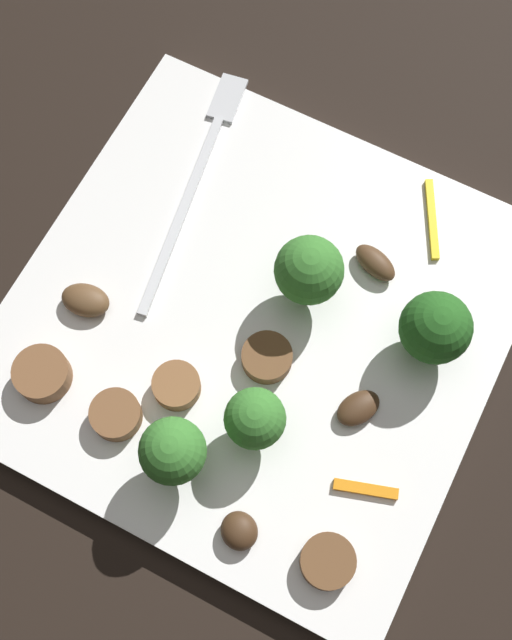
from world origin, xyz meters
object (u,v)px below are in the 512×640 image
broccoli_floret_1 (436,328)px  sausage_slice_0 (177,386)px  mushroom_0 (358,408)px  broccoli_floret_3 (179,455)px  broccoli_floret_2 (255,419)px  mushroom_2 (239,531)px  mushroom_3 (85,300)px  pepper_strip_0 (366,489)px  pepper_strip_1 (432,219)px  sausage_slice_2 (42,374)px  sausage_slice_3 (328,561)px  plate (256,324)px  sausage_slice_4 (267,357)px  fork (199,171)px  sausage_slice_1 (116,415)px  mushroom_1 (375,263)px  broccoli_floret_0 (309,271)px

broccoli_floret_1 → sausage_slice_0: (-0.09, 0.12, -0.02)m
sausage_slice_0 → mushroom_0: bearing=-69.9°
broccoli_floret_3 → broccoli_floret_2: bearing=-35.4°
sausage_slice_0 → mushroom_2: mushroom_2 is taller
mushroom_0 → mushroom_3: (-0.02, 0.17, 0.00)m
broccoli_floret_3 → pepper_strip_0: bearing=-70.3°
pepper_strip_0 → pepper_strip_1: (0.17, 0.03, -0.00)m
sausage_slice_2 → sausage_slice_3: sausage_slice_2 is taller
plate → mushroom_0: 0.08m
plate → pepper_strip_0: pepper_strip_0 is taller
sausage_slice_4 → mushroom_2: mushroom_2 is taller
plate → sausage_slice_0: bearing=159.9°
broccoli_floret_1 → broccoli_floret_2: (-0.09, 0.07, -0.00)m
fork → sausage_slice_1: bearing=-177.1°
broccoli_floret_3 → mushroom_0: bearing=-44.9°
mushroom_1 → broccoli_floret_2: bearing=171.4°
sausage_slice_3 → mushroom_3: size_ratio=1.02×
mushroom_1 → mushroom_3: size_ratio=1.00×
broccoli_floret_2 → fork: bearing=39.4°
broccoli_floret_2 → mushroom_0: 0.06m
mushroom_0 → pepper_strip_1: size_ratio=0.50×
sausage_slice_2 → mushroom_0: 0.19m
broccoli_floret_2 → mushroom_1: (0.13, -0.02, -0.02)m
broccoli_floret_2 → sausage_slice_4: size_ratio=1.52×
broccoli_floret_1 → mushroom_1: broccoli_floret_1 is taller
sausage_slice_0 → sausage_slice_3: (-0.05, -0.12, 0.00)m
plate → broccoli_floret_3: (-0.10, -0.00, 0.04)m
sausage_slice_2 → mushroom_3: 0.05m
broccoli_floret_2 → sausage_slice_0: size_ratio=1.63×
fork → mushroom_1: bearing=-102.9°
broccoli_floret_2 → pepper_strip_1: 0.18m
sausage_slice_0 → pepper_strip_1: (0.17, -0.09, -0.00)m
fork → sausage_slice_3: (-0.18, -0.18, 0.00)m
broccoli_floret_3 → pepper_strip_1: bearing=-17.2°
mushroom_0 → pepper_strip_0: 0.05m
sausage_slice_3 → mushroom_2: bearing=98.7°
broccoli_floret_3 → broccoli_floret_1: bearing=-35.7°
sausage_slice_1 → sausage_slice_2: size_ratio=0.90×
mushroom_3 → broccoli_floret_3: bearing=-120.6°
broccoli_floret_0 → mushroom_0: size_ratio=2.00×
broccoli_floret_3 → mushroom_0: broccoli_floret_3 is taller
mushroom_1 → broccoli_floret_3: bearing=164.4°
sausage_slice_0 → pepper_strip_1: 0.19m
plate → broccoli_floret_2: bearing=-153.3°
mushroom_0 → mushroom_2: bearing=162.6°
broccoli_floret_1 → broccoli_floret_3: (-0.13, 0.09, 0.00)m
plate → sausage_slice_1: bearing=153.9°
broccoli_floret_0 → broccoli_floret_3: bearing=173.3°
broccoli_floret_3 → mushroom_2: broccoli_floret_3 is taller
mushroom_1 → pepper_strip_0: bearing=-157.5°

